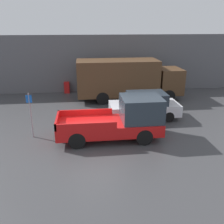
{
  "coord_description": "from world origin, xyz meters",
  "views": [
    {
      "loc": [
        -0.52,
        -11.72,
        5.77
      ],
      "look_at": [
        1.01,
        1.17,
        1.11
      ],
      "focal_mm": 40.0,
      "sensor_mm": 36.0,
      "label": 1
    }
  ],
  "objects_px": {
    "delivery_truck": "(126,78)",
    "newspaper_box": "(67,87)",
    "pickup_truck": "(121,120)",
    "car": "(145,105)",
    "parking_sign": "(31,113)"
  },
  "relations": [
    {
      "from": "newspaper_box",
      "to": "delivery_truck",
      "type": "bearing_deg",
      "value": -27.62
    },
    {
      "from": "pickup_truck",
      "to": "delivery_truck",
      "type": "xyz_separation_m",
      "value": [
        1.49,
        6.95,
        0.66
      ]
    },
    {
      "from": "pickup_truck",
      "to": "car",
      "type": "relative_size",
      "value": 1.23
    },
    {
      "from": "delivery_truck",
      "to": "newspaper_box",
      "type": "relative_size",
      "value": 8.48
    },
    {
      "from": "pickup_truck",
      "to": "delivery_truck",
      "type": "bearing_deg",
      "value": 77.92
    },
    {
      "from": "car",
      "to": "newspaper_box",
      "type": "xyz_separation_m",
      "value": [
        -5.24,
        6.68,
        -0.34
      ]
    },
    {
      "from": "delivery_truck",
      "to": "newspaper_box",
      "type": "height_order",
      "value": "delivery_truck"
    },
    {
      "from": "delivery_truck",
      "to": "newspaper_box",
      "type": "xyz_separation_m",
      "value": [
        -4.76,
        2.49,
        -1.22
      ]
    },
    {
      "from": "car",
      "to": "newspaper_box",
      "type": "bearing_deg",
      "value": 128.12
    },
    {
      "from": "pickup_truck",
      "to": "car",
      "type": "bearing_deg",
      "value": 54.59
    },
    {
      "from": "parking_sign",
      "to": "newspaper_box",
      "type": "relative_size",
      "value": 2.53
    },
    {
      "from": "parking_sign",
      "to": "newspaper_box",
      "type": "xyz_separation_m",
      "value": [
        1.36,
        8.79,
        -0.89
      ]
    },
    {
      "from": "pickup_truck",
      "to": "newspaper_box",
      "type": "relative_size",
      "value": 5.59
    },
    {
      "from": "delivery_truck",
      "to": "car",
      "type": "bearing_deg",
      "value": -83.49
    },
    {
      "from": "pickup_truck",
      "to": "parking_sign",
      "type": "relative_size",
      "value": 2.21
    }
  ]
}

